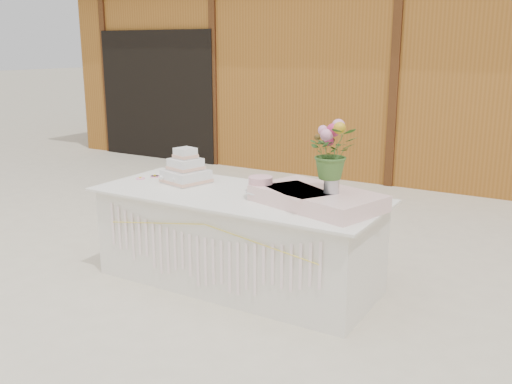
{
  "coord_description": "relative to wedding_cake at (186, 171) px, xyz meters",
  "views": [
    {
      "loc": [
        2.41,
        -3.76,
        1.93
      ],
      "look_at": [
        0.0,
        0.3,
        0.72
      ],
      "focal_mm": 40.0,
      "sensor_mm": 36.0,
      "label": 1
    }
  ],
  "objects": [
    {
      "name": "bouquet",
      "position": [
        1.42,
        -0.11,
        0.36
      ],
      "size": [
        0.45,
        0.44,
        0.39
      ],
      "primitive_type": "imported",
      "rotation": [
        0.0,
        0.0,
        0.55
      ],
      "color": "#3C6327",
      "rests_on": "flower_vase"
    },
    {
      "name": "satin_runner",
      "position": [
        1.3,
        -0.1,
        -0.04
      ],
      "size": [
        1.07,
        0.8,
        0.12
      ],
      "primitive_type": "cube",
      "rotation": [
        0.0,
        0.0,
        -0.29
      ],
      "color": "beige",
      "rests_on": "cake_table"
    },
    {
      "name": "barn",
      "position": [
        0.58,
        5.89,
        0.8
      ],
      "size": [
        12.6,
        4.6,
        3.3
      ],
      "color": "#90571E",
      "rests_on": "ground"
    },
    {
      "name": "cake_table",
      "position": [
        0.6,
        -0.11,
        -0.49
      ],
      "size": [
        2.4,
        1.0,
        0.77
      ],
      "color": "silver",
      "rests_on": "ground"
    },
    {
      "name": "loose_flowers",
      "position": [
        -0.37,
        -0.03,
        -0.09
      ],
      "size": [
        0.25,
        0.42,
        0.02
      ],
      "primitive_type": null,
      "rotation": [
        0.0,
        0.0,
        0.25
      ],
      "color": "#FC9AC0",
      "rests_on": "cake_table"
    },
    {
      "name": "pink_cake_stand",
      "position": [
        0.83,
        -0.13,
        -0.01
      ],
      "size": [
        0.24,
        0.24,
        0.17
      ],
      "color": "white",
      "rests_on": "cake_table"
    },
    {
      "name": "flower_vase",
      "position": [
        1.42,
        -0.11,
        0.09
      ],
      "size": [
        0.11,
        0.11,
        0.16
      ],
      "primitive_type": "cylinder",
      "color": "silver",
      "rests_on": "satin_runner"
    },
    {
      "name": "wedding_cake",
      "position": [
        0.0,
        0.0,
        0.0
      ],
      "size": [
        0.42,
        0.42,
        0.31
      ],
      "rotation": [
        0.0,
        0.0,
        -0.26
      ],
      "color": "silver",
      "rests_on": "cake_table"
    },
    {
      "name": "ground",
      "position": [
        0.6,
        -0.1,
        -0.87
      ],
      "size": [
        80.0,
        80.0,
        0.0
      ],
      "primitive_type": "plane",
      "color": "beige",
      "rests_on": "ground"
    }
  ]
}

